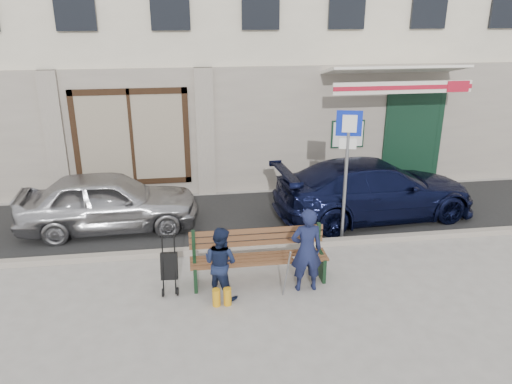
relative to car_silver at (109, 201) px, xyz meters
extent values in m
plane|color=#9E9991|center=(3.60, -2.97, -0.64)|extent=(80.00, 80.00, 0.00)
cube|color=#282828|center=(3.60, 0.13, -0.64)|extent=(60.00, 3.20, 0.01)
cube|color=#9E9384|center=(3.60, -1.47, -0.58)|extent=(60.00, 0.18, 0.12)
cube|color=#9E9384|center=(3.60, 1.99, 0.96)|extent=(20.00, 0.12, 3.20)
cube|color=maroon|center=(0.40, 2.05, 0.91)|extent=(2.50, 0.12, 2.00)
cube|color=black|center=(7.70, 1.91, 0.66)|extent=(1.60, 0.10, 2.60)
cube|color=black|center=(7.70, 2.38, 0.56)|extent=(1.25, 0.90, 2.40)
cube|color=white|center=(5.90, 1.88, 0.81)|extent=(0.80, 0.03, 0.65)
cube|color=white|center=(6.80, 1.66, 2.44)|extent=(3.40, 1.72, 0.42)
cube|color=white|center=(6.80, 0.80, 2.16)|extent=(3.40, 0.05, 0.28)
cube|color=#AB1528|center=(6.80, 0.77, 2.16)|extent=(3.40, 0.02, 0.10)
imported|color=#AAAAAF|center=(0.00, 0.00, 0.00)|extent=(3.81, 1.62, 1.29)
imported|color=black|center=(5.92, -0.16, 0.03)|extent=(4.77, 2.30, 1.34)
cylinder|color=gray|center=(4.86, -1.19, 0.66)|extent=(0.07, 0.07, 2.60)
cube|color=#0B22A7|center=(4.86, -1.19, 1.81)|extent=(0.49, 0.15, 0.50)
cube|color=white|center=(4.86, -1.22, 1.81)|extent=(0.28, 0.09, 0.34)
cube|color=white|center=(4.86, -1.19, 1.41)|extent=(0.34, 0.11, 0.22)
cube|color=brown|center=(2.87, -2.68, -0.19)|extent=(2.40, 0.50, 0.04)
cube|color=brown|center=(2.87, -2.40, 0.10)|extent=(2.40, 0.10, 0.36)
cube|color=#16331D|center=(1.75, -2.68, -0.42)|extent=(0.06, 0.50, 0.45)
cube|color=#16331D|center=(3.99, -2.68, -0.42)|extent=(0.06, 0.50, 0.45)
cube|color=white|center=(3.62, -2.78, -0.16)|extent=(0.34, 0.25, 0.11)
cylinder|color=gray|center=(3.22, -3.35, -0.14)|extent=(0.07, 0.34, 0.96)
cylinder|color=orange|center=(2.07, -3.33, -0.49)|extent=(0.13, 0.13, 0.30)
cylinder|color=orange|center=(2.25, -3.33, -0.49)|extent=(0.13, 0.13, 0.30)
imported|color=#161B3C|center=(3.62, -3.04, 0.10)|extent=(0.55, 0.36, 1.49)
imported|color=#151D3A|center=(2.17, -3.06, -0.02)|extent=(0.77, 0.75, 1.26)
cylinder|color=black|center=(1.20, -2.93, -0.57)|extent=(0.04, 0.14, 0.14)
cylinder|color=black|center=(1.45, -2.93, -0.57)|extent=(0.04, 0.14, 0.14)
cube|color=black|center=(1.32, -2.73, -0.19)|extent=(0.30, 0.27, 0.48)
cylinder|color=black|center=(1.32, -2.60, 0.33)|extent=(0.26, 0.04, 0.02)
camera|label=1|loc=(1.71, -10.33, 3.95)|focal=35.00mm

